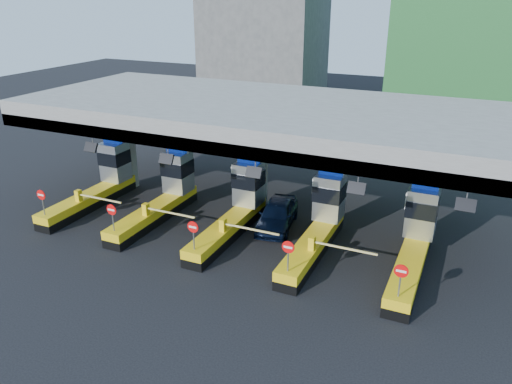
% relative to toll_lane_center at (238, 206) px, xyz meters
% --- Properties ---
extents(ground, '(120.00, 120.00, 0.00)m').
position_rel_toll_lane_center_xyz_m(ground, '(-0.00, -0.28, -1.40)').
color(ground, black).
rests_on(ground, ground).
extents(toll_canopy, '(28.00, 12.09, 7.00)m').
position_rel_toll_lane_center_xyz_m(toll_canopy, '(-0.00, 2.59, 4.74)').
color(toll_canopy, slate).
rests_on(toll_canopy, ground).
extents(toll_lane_far_left, '(4.43, 8.00, 4.16)m').
position_rel_toll_lane_center_xyz_m(toll_lane_far_left, '(-10.00, 0.00, 0.00)').
color(toll_lane_far_left, black).
rests_on(toll_lane_far_left, ground).
extents(toll_lane_left, '(4.43, 8.00, 4.16)m').
position_rel_toll_lane_center_xyz_m(toll_lane_left, '(-5.00, 0.00, 0.00)').
color(toll_lane_left, black).
rests_on(toll_lane_left, ground).
extents(toll_lane_center, '(4.43, 8.00, 4.16)m').
position_rel_toll_lane_center_xyz_m(toll_lane_center, '(0.00, 0.00, 0.00)').
color(toll_lane_center, black).
rests_on(toll_lane_center, ground).
extents(toll_lane_right, '(4.43, 8.00, 4.16)m').
position_rel_toll_lane_center_xyz_m(toll_lane_right, '(5.00, 0.00, 0.00)').
color(toll_lane_right, black).
rests_on(toll_lane_right, ground).
extents(toll_lane_far_right, '(4.43, 8.00, 4.16)m').
position_rel_toll_lane_center_xyz_m(toll_lane_far_right, '(10.00, 0.00, 0.00)').
color(toll_lane_far_right, black).
rests_on(toll_lane_far_right, ground).
extents(bg_building_concrete, '(14.00, 10.00, 18.00)m').
position_rel_toll_lane_center_xyz_m(bg_building_concrete, '(-14.00, 35.72, 7.60)').
color(bg_building_concrete, '#4C4C49').
rests_on(bg_building_concrete, ground).
extents(van, '(2.72, 5.04, 1.63)m').
position_rel_toll_lane_center_xyz_m(van, '(2.03, 1.12, -0.58)').
color(van, black).
rests_on(van, ground).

